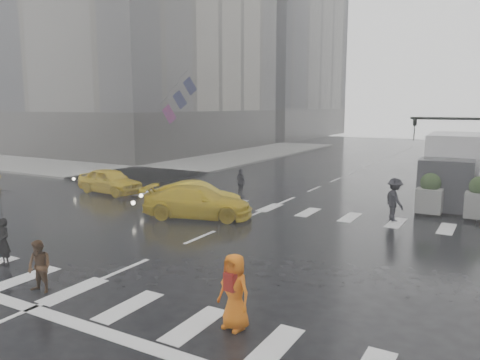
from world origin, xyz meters
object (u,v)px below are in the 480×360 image
Objects in this scene: pedestrian_brown at (39,267)px; taxi_mid at (196,197)px; box_truck at (452,167)px; taxi_front at (110,181)px; pedestrian_orange at (234,291)px.

taxi_mid is (-1.98, 9.99, -0.02)m from pedestrian_brown.
pedestrian_brown is at bearing -175.22° from taxi_mid.
taxi_mid is 0.64× the size of box_truck.
pedestrian_brown is 0.34× the size of taxi_front.
box_truck is (8.18, 18.30, 1.15)m from pedestrian_brown.
pedestrian_brown is at bearing -116.13° from box_truck.
taxi_front is at bearing 72.09° from taxi_mid.
taxi_front is 0.64× the size of box_truck.
taxi_mid is at bearing -95.87° from taxi_front.
box_truck is at bearing -62.39° from taxi_front.
pedestrian_orange is 11.87m from taxi_mid.
taxi_front reaches higher than taxi_mid.
taxi_front is at bearing -160.04° from box_truck.
pedestrian_orange is 17.71m from box_truck.
pedestrian_brown is 0.83× the size of pedestrian_orange.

